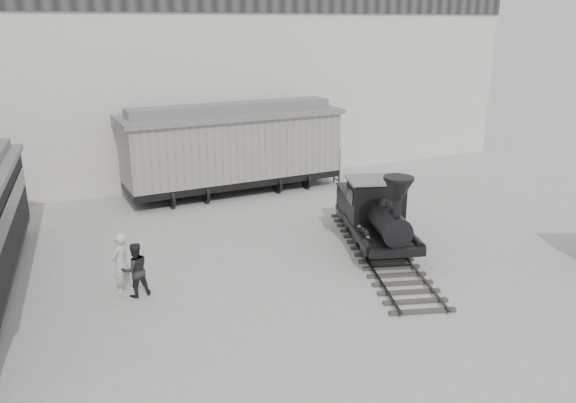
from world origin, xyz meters
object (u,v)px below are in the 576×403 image
locomotive (377,217)px  boxcar (233,146)px  visitor_b (135,270)px  visitor_a (121,263)px

locomotive → boxcar: 8.91m
visitor_b → boxcar: bearing=-131.6°
visitor_a → visitor_b: (0.33, -0.40, -0.10)m
locomotive → visitor_b: (-8.33, -0.16, -0.31)m
boxcar → visitor_a: 10.60m
visitor_a → visitor_b: bearing=84.5°
visitor_a → boxcar: bearing=-172.7°
visitor_a → locomotive: bearing=133.4°
visitor_a → visitor_b: visitor_a is taller
locomotive → visitor_a: locomotive is taller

